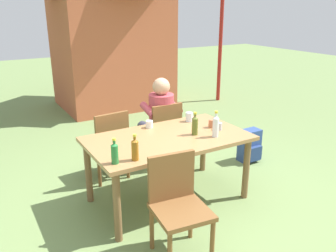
{
  "coord_description": "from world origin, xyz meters",
  "views": [
    {
      "loc": [
        -1.73,
        -2.95,
        2.04
      ],
      "look_at": [
        0.0,
        0.0,
        0.85
      ],
      "focal_mm": 37.6,
      "sensor_mm": 36.0,
      "label": 1
    }
  ],
  "objects_px": {
    "brick_kiosk": "(111,34)",
    "chair_far_right": "(163,131)",
    "dining_table": "(168,144)",
    "bottle_green": "(115,153)",
    "cup_steel": "(219,126)",
    "bottle_amber": "(135,149)",
    "bottle_clear": "(216,126)",
    "cup_white": "(149,124)",
    "cup_glass": "(189,117)",
    "cup_terracotta": "(212,123)",
    "bottle_olive": "(195,125)",
    "backpack_by_near_side": "(250,146)",
    "person_in_white_shirt": "(158,116)",
    "chair_far_left": "(109,142)",
    "chair_near_left": "(177,201)"
  },
  "relations": [
    {
      "from": "bottle_amber",
      "to": "chair_near_left",
      "type": "bearing_deg",
      "value": -67.64
    },
    {
      "from": "chair_far_right",
      "to": "backpack_by_near_side",
      "type": "distance_m",
      "value": 1.23
    },
    {
      "from": "bottle_olive",
      "to": "bottle_clear",
      "type": "distance_m",
      "value": 0.22
    },
    {
      "from": "bottle_amber",
      "to": "cup_terracotta",
      "type": "distance_m",
      "value": 1.18
    },
    {
      "from": "cup_terracotta",
      "to": "brick_kiosk",
      "type": "height_order",
      "value": "brick_kiosk"
    },
    {
      "from": "bottle_amber",
      "to": "bottle_clear",
      "type": "relative_size",
      "value": 0.87
    },
    {
      "from": "chair_far_left",
      "to": "brick_kiosk",
      "type": "xyz_separation_m",
      "value": [
        1.37,
        3.2,
        0.98
      ]
    },
    {
      "from": "bottle_amber",
      "to": "bottle_clear",
      "type": "bearing_deg",
      "value": 6.38
    },
    {
      "from": "bottle_clear",
      "to": "cup_terracotta",
      "type": "xyz_separation_m",
      "value": [
        0.15,
        0.26,
        -0.07
      ]
    },
    {
      "from": "bottle_olive",
      "to": "cup_terracotta",
      "type": "height_order",
      "value": "bottle_olive"
    },
    {
      "from": "cup_glass",
      "to": "brick_kiosk",
      "type": "relative_size",
      "value": 0.04
    },
    {
      "from": "chair_near_left",
      "to": "bottle_green",
      "type": "relative_size",
      "value": 3.75
    },
    {
      "from": "cup_glass",
      "to": "brick_kiosk",
      "type": "height_order",
      "value": "brick_kiosk"
    },
    {
      "from": "dining_table",
      "to": "chair_far_right",
      "type": "bearing_deg",
      "value": 64.23
    },
    {
      "from": "bottle_amber",
      "to": "cup_terracotta",
      "type": "bearing_deg",
      "value": 18.11
    },
    {
      "from": "cup_white",
      "to": "backpack_by_near_side",
      "type": "height_order",
      "value": "cup_white"
    },
    {
      "from": "dining_table",
      "to": "cup_terracotta",
      "type": "bearing_deg",
      "value": 1.41
    },
    {
      "from": "cup_white",
      "to": "backpack_by_near_side",
      "type": "relative_size",
      "value": 0.19
    },
    {
      "from": "chair_far_left",
      "to": "bottle_amber",
      "type": "relative_size",
      "value": 3.57
    },
    {
      "from": "brick_kiosk",
      "to": "chair_far_right",
      "type": "bearing_deg",
      "value": -100.99
    },
    {
      "from": "cup_steel",
      "to": "bottle_olive",
      "type": "bearing_deg",
      "value": 177.52
    },
    {
      "from": "chair_far_left",
      "to": "person_in_white_shirt",
      "type": "bearing_deg",
      "value": 8.35
    },
    {
      "from": "bottle_olive",
      "to": "bottle_green",
      "type": "bearing_deg",
      "value": -166.34
    },
    {
      "from": "person_in_white_shirt",
      "to": "bottle_olive",
      "type": "distance_m",
      "value": 0.99
    },
    {
      "from": "bottle_amber",
      "to": "cup_white",
      "type": "relative_size",
      "value": 2.97
    },
    {
      "from": "bottle_amber",
      "to": "cup_white",
      "type": "height_order",
      "value": "bottle_amber"
    },
    {
      "from": "cup_glass",
      "to": "brick_kiosk",
      "type": "xyz_separation_m",
      "value": [
        0.52,
        3.66,
        0.68
      ]
    },
    {
      "from": "person_in_white_shirt",
      "to": "bottle_green",
      "type": "xyz_separation_m",
      "value": [
        -1.1,
        -1.21,
        0.18
      ]
    },
    {
      "from": "chair_far_right",
      "to": "cup_glass",
      "type": "xyz_separation_m",
      "value": [
        0.1,
        -0.46,
        0.3
      ]
    },
    {
      "from": "chair_near_left",
      "to": "brick_kiosk",
      "type": "distance_m",
      "value": 5.04
    },
    {
      "from": "chair_near_left",
      "to": "bottle_olive",
      "type": "xyz_separation_m",
      "value": [
        0.65,
        0.7,
        0.35
      ]
    },
    {
      "from": "bottle_clear",
      "to": "cup_glass",
      "type": "distance_m",
      "value": 0.57
    },
    {
      "from": "cup_white",
      "to": "backpack_by_near_side",
      "type": "bearing_deg",
      "value": -1.55
    },
    {
      "from": "chair_far_left",
      "to": "chair_far_right",
      "type": "bearing_deg",
      "value": -0.02
    },
    {
      "from": "chair_far_right",
      "to": "brick_kiosk",
      "type": "xyz_separation_m",
      "value": [
        0.62,
        3.2,
        0.98
      ]
    },
    {
      "from": "dining_table",
      "to": "cup_glass",
      "type": "distance_m",
      "value": 0.59
    },
    {
      "from": "bottle_green",
      "to": "brick_kiosk",
      "type": "height_order",
      "value": "brick_kiosk"
    },
    {
      "from": "bottle_olive",
      "to": "cup_white",
      "type": "xyz_separation_m",
      "value": [
        -0.31,
        0.44,
        -0.07
      ]
    },
    {
      "from": "cup_white",
      "to": "cup_glass",
      "type": "relative_size",
      "value": 0.75
    },
    {
      "from": "cup_white",
      "to": "cup_glass",
      "type": "distance_m",
      "value": 0.51
    },
    {
      "from": "cup_white",
      "to": "cup_steel",
      "type": "height_order",
      "value": "cup_white"
    },
    {
      "from": "chair_far_right",
      "to": "cup_white",
      "type": "bearing_deg",
      "value": -134.04
    },
    {
      "from": "chair_far_left",
      "to": "person_in_white_shirt",
      "type": "height_order",
      "value": "person_in_white_shirt"
    },
    {
      "from": "chair_near_left",
      "to": "bottle_green",
      "type": "xyz_separation_m",
      "value": [
        -0.36,
        0.45,
        0.34
      ]
    },
    {
      "from": "chair_far_left",
      "to": "bottle_green",
      "type": "xyz_separation_m",
      "value": [
        -0.35,
        -1.1,
        0.34
      ]
    },
    {
      "from": "bottle_clear",
      "to": "cup_glass",
      "type": "relative_size",
      "value": 2.56
    },
    {
      "from": "chair_far_left",
      "to": "cup_glass",
      "type": "relative_size",
      "value": 7.99
    },
    {
      "from": "bottle_green",
      "to": "cup_steel",
      "type": "distance_m",
      "value": 1.34
    },
    {
      "from": "bottle_olive",
      "to": "person_in_white_shirt",
      "type": "bearing_deg",
      "value": 84.42
    },
    {
      "from": "chair_far_left",
      "to": "brick_kiosk",
      "type": "bearing_deg",
      "value": 66.9
    }
  ]
}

